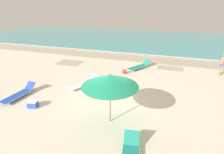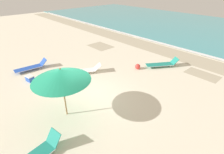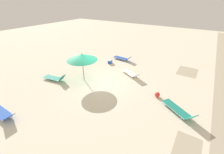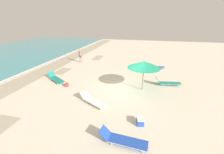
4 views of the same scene
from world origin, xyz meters
The scene contains 9 objects.
ground_plane centered at (0.00, 0.01, -0.08)m, with size 60.00×60.00×0.16m.
beach_umbrella centered at (0.40, -1.23, 2.05)m, with size 2.44×2.44×2.37m.
sun_lounger_under_umbrella centered at (1.80, -3.24, 0.22)m, with size 0.93×2.13×0.63m.
sun_lounger_beside_umbrella centered at (-2.47, 1.76, 0.21)m, with size 1.57×2.22×0.53m.
sun_lounger_near_water_left centered at (6.34, -2.25, 0.21)m, with size 0.65×2.15×0.52m.
sun_lounger_near_water_right centered at (0.44, 6.43, 0.22)m, with size 1.74×2.22×0.61m.
sun_lounger_mid_beach_solo centered at (-5.36, -0.69, 0.21)m, with size 0.78×2.18×0.57m.
beach_ball centered at (-0.50, 4.82, 0.18)m, with size 0.37×0.37×0.37m.
cooler_box centered at (-3.83, -1.35, 0.19)m, with size 0.56×0.45×0.37m.
Camera 3 is at (8.55, 6.82, 6.26)m, focal length 24.00 mm.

